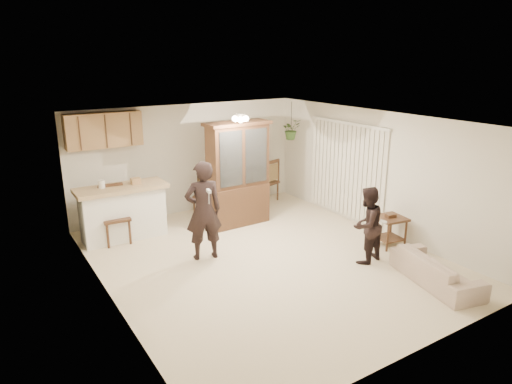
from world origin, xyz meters
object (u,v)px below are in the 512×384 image
chair_hutch_left (203,202)px  chair_hutch_right (267,189)px  china_hutch (238,175)px  adult (203,211)px  child (367,226)px  side_table (389,231)px  sofa (437,262)px  chair_bar (116,227)px

chair_hutch_left → chair_hutch_right: bearing=44.7°
china_hutch → chair_hutch_right: size_ratio=2.07×
adult → child: adult is taller
side_table → chair_hutch_right: bearing=96.1°
chair_hutch_left → china_hutch: bearing=-27.7°
sofa → child: (-0.38, 1.20, 0.31)m
sofa → chair_hutch_right: chair_hutch_right is taller
chair_bar → chair_hutch_right: 4.07m
child → side_table: child is taller
china_hutch → chair_hutch_right: bearing=34.6°
chair_hutch_right → adult: bearing=23.1°
child → chair_bar: 4.77m
china_hutch → sofa: bearing=-73.8°
child → chair_hutch_left: bearing=-82.6°
chair_hutch_left → chair_hutch_right: 1.78m
chair_bar → chair_hutch_right: size_ratio=1.06×
sofa → side_table: 1.56m
adult → chair_hutch_right: bearing=-129.7°
child → china_hutch: china_hutch is taller
child → chair_hutch_right: size_ratio=1.25×
adult → child: bearing=156.4°
side_table → chair_hutch_left: chair_hutch_left is taller
adult → chair_bar: bearing=-41.8°
sofa → chair_hutch_right: (0.14, 5.14, -0.06)m
sofa → side_table: size_ratio=2.89×
china_hutch → side_table: bearing=-56.4°
chair_bar → china_hutch: bearing=-4.0°
sofa → adult: (-2.72, 2.87, 0.53)m
china_hutch → side_table: size_ratio=3.44×
chair_bar → chair_hutch_left: size_ratio=1.25×
adult → chair_hutch_left: adult is taller
china_hutch → chair_hutch_right: china_hutch is taller
side_table → chair_bar: bearing=146.0°
adult → chair_hutch_right: 3.70m
chair_hutch_right → chair_bar: bearing=-5.4°
adult → china_hutch: bearing=-127.4°
chair_bar → chair_hutch_right: bearing=13.7°
china_hutch → chair_hutch_left: (-0.33, 1.06, -0.84)m
side_table → chair_hutch_right: (-0.39, 3.67, 0.00)m
side_table → chair_bar: chair_bar is taller
sofa → chair_hutch_left: 5.40m
side_table → sofa: bearing=-110.0°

